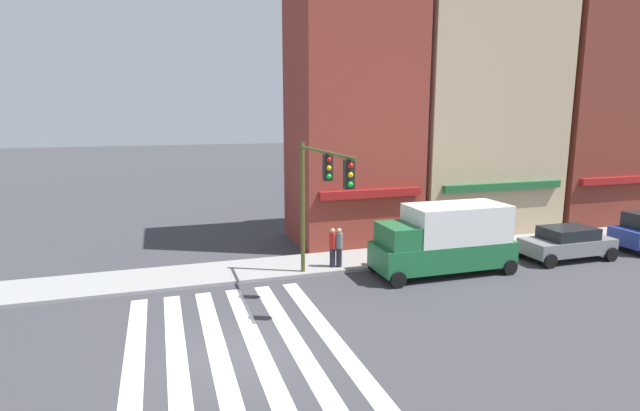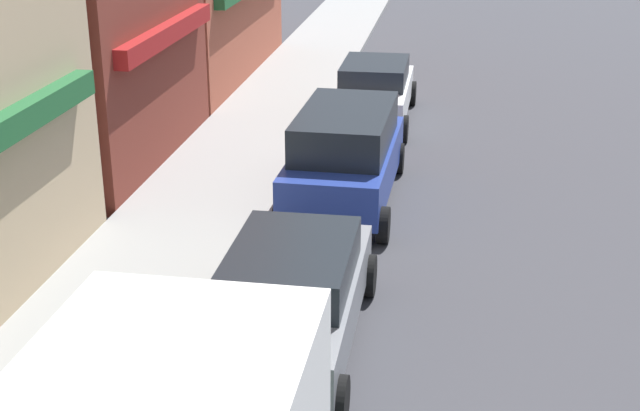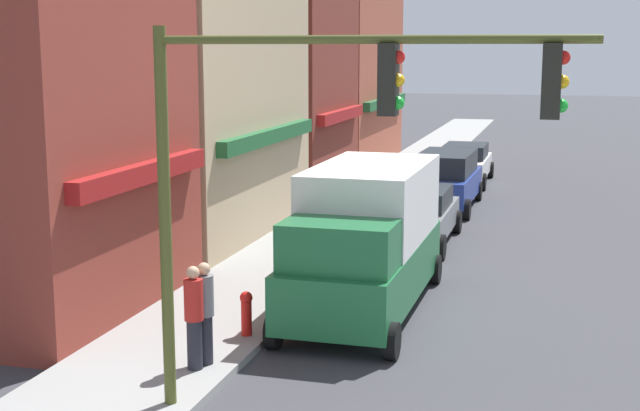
% 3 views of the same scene
% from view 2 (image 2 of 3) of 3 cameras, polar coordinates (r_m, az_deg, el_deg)
% --- Properties ---
extents(sedan_grey, '(4.40, 2.02, 1.59)m').
position_cam_2_polar(sedan_grey, '(12.59, -1.78, -5.70)').
color(sedan_grey, slate).
rests_on(sedan_grey, ground_plane).
extents(suv_blue, '(4.75, 2.12, 1.94)m').
position_cam_2_polar(suv_blue, '(17.88, 1.64, 3.35)').
color(suv_blue, navy).
rests_on(suv_blue, ground_plane).
extents(sedan_white, '(4.40, 2.02, 1.59)m').
position_cam_2_polar(sedan_white, '(23.72, 3.50, 7.39)').
color(sedan_white, white).
rests_on(sedan_white, ground_plane).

